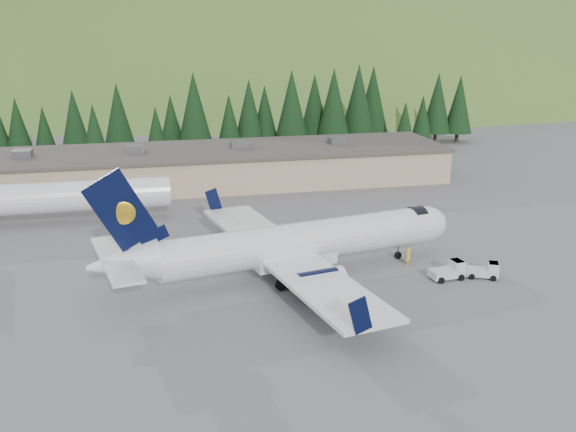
{
  "coord_description": "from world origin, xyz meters",
  "views": [
    {
      "loc": [
        -13.75,
        -54.32,
        22.48
      ],
      "look_at": [
        0.0,
        6.0,
        4.0
      ],
      "focal_mm": 40.0,
      "sensor_mm": 36.0,
      "label": 1
    }
  ],
  "objects_px": {
    "second_airliner": "(48,197)",
    "baggage_tug_a": "(450,271)",
    "terminal_building": "(206,166)",
    "baggage_tug_b": "(485,271)",
    "ramp_worker": "(408,257)",
    "airliner": "(292,245)"
  },
  "relations": [
    {
      "from": "baggage_tug_a",
      "to": "ramp_worker",
      "type": "distance_m",
      "value": 4.64
    },
    {
      "from": "ramp_worker",
      "to": "airliner",
      "type": "bearing_deg",
      "value": -34.45
    },
    {
      "from": "airliner",
      "to": "baggage_tug_a",
      "type": "distance_m",
      "value": 14.71
    },
    {
      "from": "second_airliner",
      "to": "terminal_building",
      "type": "bearing_deg",
      "value": 38.78
    },
    {
      "from": "baggage_tug_b",
      "to": "terminal_building",
      "type": "distance_m",
      "value": 47.56
    },
    {
      "from": "second_airliner",
      "to": "terminal_building",
      "type": "xyz_separation_m",
      "value": [
        19.91,
        16.0,
        -0.7
      ]
    },
    {
      "from": "second_airliner",
      "to": "baggage_tug_b",
      "type": "xyz_separation_m",
      "value": [
        41.29,
        -26.44,
        -2.65
      ]
    },
    {
      "from": "baggage_tug_b",
      "to": "airliner",
      "type": "bearing_deg",
      "value": -168.77
    },
    {
      "from": "baggage_tug_a",
      "to": "terminal_building",
      "type": "xyz_separation_m",
      "value": [
        -18.04,
        41.89,
        1.87
      ]
    },
    {
      "from": "airliner",
      "to": "ramp_worker",
      "type": "height_order",
      "value": "airliner"
    },
    {
      "from": "second_airliner",
      "to": "terminal_building",
      "type": "height_order",
      "value": "second_airliner"
    },
    {
      "from": "baggage_tug_b",
      "to": "ramp_worker",
      "type": "height_order",
      "value": "ramp_worker"
    },
    {
      "from": "baggage_tug_a",
      "to": "second_airliner",
      "type": "bearing_deg",
      "value": 139.46
    },
    {
      "from": "second_airliner",
      "to": "terminal_building",
      "type": "distance_m",
      "value": 25.55
    },
    {
      "from": "airliner",
      "to": "ramp_worker",
      "type": "relative_size",
      "value": 19.39
    },
    {
      "from": "second_airliner",
      "to": "baggage_tug_a",
      "type": "distance_m",
      "value": 46.01
    },
    {
      "from": "ramp_worker",
      "to": "baggage_tug_b",
      "type": "bearing_deg",
      "value": 106.02
    },
    {
      "from": "second_airliner",
      "to": "baggage_tug_a",
      "type": "bearing_deg",
      "value": -34.3
    },
    {
      "from": "baggage_tug_a",
      "to": "ramp_worker",
      "type": "bearing_deg",
      "value": 114.9
    },
    {
      "from": "baggage_tug_b",
      "to": "terminal_building",
      "type": "xyz_separation_m",
      "value": [
        -21.38,
        42.44,
        1.95
      ]
    },
    {
      "from": "second_airliner",
      "to": "baggage_tug_a",
      "type": "height_order",
      "value": "second_airliner"
    },
    {
      "from": "airliner",
      "to": "terminal_building",
      "type": "xyz_separation_m",
      "value": [
        -4.0,
        38.2,
        -0.49
      ]
    }
  ]
}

